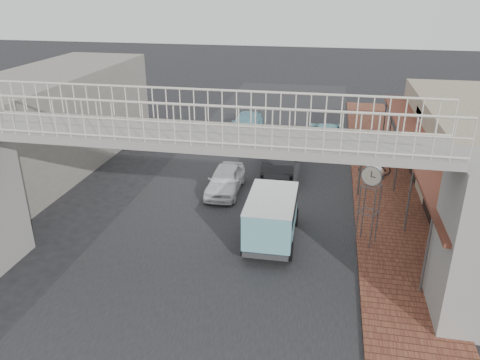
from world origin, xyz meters
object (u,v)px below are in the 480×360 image
at_px(street_clock, 372,179).
at_px(motorcycle_far, 356,139).
at_px(white_hatchback, 225,180).
at_px(dark_sedan, 279,159).
at_px(motorcycle_near, 375,167).
at_px(angkot_curb, 327,134).
at_px(angkot_van, 272,212).
at_px(angkot_far, 246,124).
at_px(arrow_sign, 378,150).

bearing_deg(street_clock, motorcycle_far, 113.53).
height_order(white_hatchback, dark_sedan, dark_sedan).
distance_m(motorcycle_near, street_clock, 7.50).
bearing_deg(motorcycle_near, angkot_curb, 23.88).
bearing_deg(angkot_curb, motorcycle_far, 156.11).
bearing_deg(street_clock, motorcycle_near, 107.03).
bearing_deg(motorcycle_far, motorcycle_near, -174.28).
bearing_deg(motorcycle_far, dark_sedan, 132.97).
bearing_deg(white_hatchback, dark_sedan, 52.69).
xyz_separation_m(angkot_van, motorcycle_near, (4.37, 7.44, -0.71)).
distance_m(white_hatchback, motorcycle_far, 9.81).
bearing_deg(street_clock, dark_sedan, 144.81).
bearing_deg(angkot_curb, angkot_far, -18.34).
bearing_deg(arrow_sign, angkot_far, 131.30).
bearing_deg(motorcycle_far, angkot_far, 68.00).
bearing_deg(arrow_sign, street_clock, -96.65).
bearing_deg(angkot_van, dark_sedan, 93.85).
bearing_deg(motorcycle_near, angkot_far, 47.36).
distance_m(dark_sedan, angkot_van, 7.11).
xyz_separation_m(angkot_curb, street_clock, (1.75, -12.01, 2.07)).
distance_m(white_hatchback, dark_sedan, 3.67).
height_order(dark_sedan, angkot_van, angkot_van).
height_order(angkot_van, street_clock, street_clock).
relative_size(angkot_far, motorcycle_far, 2.36).
bearing_deg(angkot_far, angkot_curb, -12.98).
bearing_deg(motorcycle_near, arrow_sign, 171.47).
distance_m(motorcycle_far, street_clock, 11.53).
bearing_deg(angkot_van, arrow_sign, 48.52).
height_order(dark_sedan, angkot_curb, dark_sedan).
height_order(dark_sedan, motorcycle_far, dark_sedan).
relative_size(dark_sedan, motorcycle_near, 2.82).
height_order(angkot_curb, angkot_far, angkot_curb).
xyz_separation_m(dark_sedan, street_clock, (4.10, -6.76, 1.98)).
xyz_separation_m(angkot_van, arrow_sign, (4.15, 4.79, 1.14)).
height_order(white_hatchback, motorcycle_near, white_hatchback).
bearing_deg(motorcycle_near, street_clock, 169.71).
distance_m(angkot_curb, motorcycle_near, 5.52).
relative_size(white_hatchback, angkot_curb, 0.76).
bearing_deg(dark_sedan, street_clock, -62.92).
distance_m(white_hatchback, street_clock, 7.68).
height_order(angkot_curb, motorcycle_near, angkot_curb).
bearing_deg(angkot_far, angkot_van, -73.28).
distance_m(angkot_far, angkot_van, 14.25).
xyz_separation_m(angkot_curb, motorcycle_far, (1.75, -0.67, -0.02)).
xyz_separation_m(white_hatchback, motorcycle_near, (7.13, 3.30, -0.09)).
relative_size(white_hatchback, motorcycle_far, 2.00).
bearing_deg(angkot_curb, angkot_van, 78.71).
xyz_separation_m(angkot_far, angkot_van, (3.51, -13.79, 0.61)).
distance_m(angkot_van, motorcycle_far, 12.20).
relative_size(white_hatchback, motorcycle_near, 2.24).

